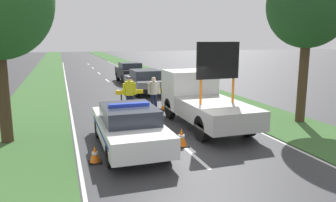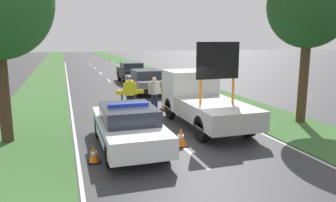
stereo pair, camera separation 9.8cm
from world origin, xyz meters
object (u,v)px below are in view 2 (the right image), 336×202
object	(u,v)px
queued_car_sedan_black	(131,72)
roadside_tree_near_right	(309,5)
police_car	(128,126)
police_officer	(130,92)
traffic_cone_lane_edge	(123,105)
queued_car_suv_grey	(146,81)
traffic_cone_centre_front	(166,103)
road_barrier	(144,93)
traffic_cone_behind_barrier	(181,137)
work_truck	(201,99)
pedestrian_civilian	(154,91)
traffic_cone_near_truck	(152,121)
traffic_cone_near_police	(94,154)

from	to	relation	value
queued_car_sedan_black	roadside_tree_near_right	xyz separation A→B (m)	(4.19, -14.95, 3.93)
police_car	police_officer	distance (m)	4.98
traffic_cone_lane_edge	queued_car_sedan_black	bearing A→B (deg)	76.26
police_car	queued_car_suv_grey	size ratio (longest dim) A/B	1.07
traffic_cone_centre_front	queued_car_suv_grey	bearing A→B (deg)	86.43
road_barrier	traffic_cone_centre_front	xyz separation A→B (m)	(0.95, -0.68, -0.46)
police_car	traffic_cone_behind_barrier	world-z (taller)	police_car
traffic_cone_behind_barrier	queued_car_sedan_black	bearing A→B (deg)	84.15
traffic_cone_behind_barrier	traffic_cone_lane_edge	size ratio (longest dim) A/B	1.09
traffic_cone_behind_barrier	traffic_cone_lane_edge	xyz separation A→B (m)	(-0.89, 5.86, -0.02)
work_truck	traffic_cone_behind_barrier	distance (m)	3.08
queued_car_sedan_black	traffic_cone_lane_edge	bearing A→B (deg)	76.26
police_car	roadside_tree_near_right	size ratio (longest dim) A/B	0.73
pedestrian_civilian	queued_car_suv_grey	size ratio (longest dim) A/B	0.37
police_officer	traffic_cone_near_truck	distance (m)	2.86
roadside_tree_near_right	road_barrier	bearing A→B (deg)	139.60
traffic_cone_centre_front	road_barrier	bearing A→B (deg)	144.31
road_barrier	pedestrian_civilian	xyz separation A→B (m)	(0.35, -0.77, 0.18)
traffic_cone_near_police	queued_car_sedan_black	distance (m)	17.55
queued_car_suv_grey	road_barrier	bearing A→B (deg)	74.39
traffic_cone_centre_front	queued_car_sedan_black	size ratio (longest dim) A/B	0.17
traffic_cone_behind_barrier	traffic_cone_lane_edge	world-z (taller)	traffic_cone_behind_barrier
road_barrier	traffic_cone_centre_front	distance (m)	1.25
pedestrian_civilian	traffic_cone_near_truck	xyz separation A→B (m)	(-0.88, -2.90, -0.71)
police_car	traffic_cone_lane_edge	world-z (taller)	police_car
traffic_cone_centre_front	traffic_cone_behind_barrier	world-z (taller)	traffic_cone_centre_front
traffic_cone_near_truck	roadside_tree_near_right	xyz separation A→B (m)	(6.15, -1.10, 4.50)
traffic_cone_lane_edge	roadside_tree_near_right	bearing A→B (deg)	-33.37
traffic_cone_near_police	roadside_tree_near_right	xyz separation A→B (m)	(8.69, 2.00, 4.51)
road_barrier	traffic_cone_near_truck	world-z (taller)	road_barrier
road_barrier	queued_car_sedan_black	size ratio (longest dim) A/B	0.68
police_officer	roadside_tree_near_right	distance (m)	8.40
traffic_cone_centre_front	queued_car_suv_grey	world-z (taller)	queued_car_suv_grey
traffic_cone_near_police	roadside_tree_near_right	distance (m)	10.00
pedestrian_civilian	traffic_cone_behind_barrier	world-z (taller)	pedestrian_civilian
police_officer	traffic_cone_behind_barrier	xyz separation A→B (m)	(0.63, -5.25, -0.74)
road_barrier	roadside_tree_near_right	xyz separation A→B (m)	(5.61, -4.78, 3.96)
road_barrier	roadside_tree_near_right	distance (m)	8.37
police_car	traffic_cone_near_truck	world-z (taller)	police_car
work_truck	queued_car_sedan_black	distance (m)	13.94
police_car	work_truck	bearing A→B (deg)	36.33
police_car	traffic_cone_lane_edge	bearing A→B (deg)	87.60
road_barrier	traffic_cone_behind_barrier	size ratio (longest dim) A/B	4.53
traffic_cone_lane_edge	queued_car_sedan_black	world-z (taller)	queued_car_sedan_black
queued_car_sedan_black	roadside_tree_near_right	size ratio (longest dim) A/B	0.62
work_truck	traffic_cone_near_police	world-z (taller)	work_truck
police_car	traffic_cone_centre_front	world-z (taller)	police_car
police_car	queued_car_sedan_black	distance (m)	16.32
roadside_tree_near_right	traffic_cone_centre_front	bearing A→B (deg)	138.72
pedestrian_civilian	traffic_cone_behind_barrier	size ratio (longest dim) A/B	2.73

